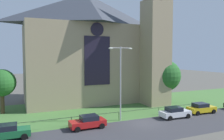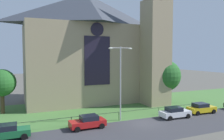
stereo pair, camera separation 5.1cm
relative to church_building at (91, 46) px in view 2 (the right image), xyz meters
The scene contains 12 objects.
ground 12.13m from the church_building, 76.04° to the right, with size 160.00×160.00×0.00m, color #56544C.
road_asphalt 21.01m from the church_building, 85.13° to the right, with size 120.00×8.00×0.01m, color #38383D.
grass_verge 13.27m from the church_building, 79.33° to the right, with size 120.00×20.00×0.01m, color #477538.
church_building is the anchor object (origin of this frame).
iron_railing 16.64m from the church_building, 93.21° to the right, with size 25.31×0.07×1.13m.
tree_left_far 16.54m from the church_building, 165.94° to the right, with size 4.01×4.01×6.56m.
tree_right_near 14.46m from the church_building, 33.45° to the right, with size 5.59×5.59×7.77m.
streetlamp_near 14.50m from the church_building, 92.42° to the right, with size 3.37×0.26×9.72m.
parked_car_green 22.79m from the church_building, 132.53° to the right, with size 4.24×2.11×1.51m.
parked_car_red 18.79m from the church_building, 109.79° to the right, with size 4.25×2.11×1.51m.
parked_car_white 19.62m from the church_building, 66.70° to the right, with size 4.25×2.13×1.51m.
parked_car_yellow 21.64m from the church_building, 51.77° to the right, with size 4.28×2.18×1.51m.
Camera 2 is at (-14.72, -23.98, 8.54)m, focal length 36.11 mm.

